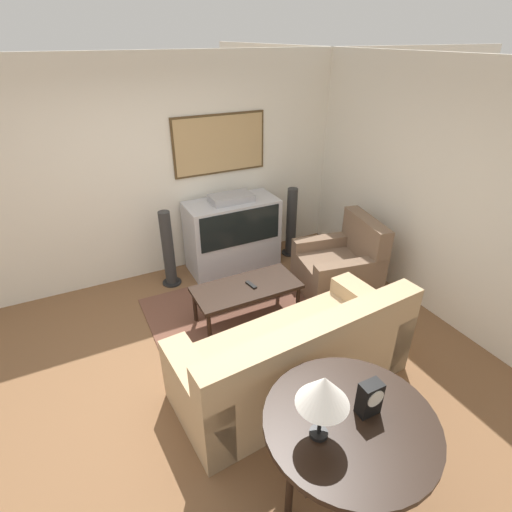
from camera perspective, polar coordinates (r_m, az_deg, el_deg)
ground_plane at (r=4.03m, az=-5.69°, el=-16.11°), size 12.00×12.00×0.00m
wall_back at (r=5.13m, az=-15.29°, el=11.23°), size 12.00×0.10×2.70m
wall_right at (r=4.70m, az=24.98°, el=7.82°), size 0.06×12.00×2.70m
area_rug at (r=4.62m, az=-1.97°, el=-8.77°), size 1.99×1.75×0.01m
tv at (r=5.38m, az=-3.40°, el=3.17°), size 1.20×0.57×1.05m
couch at (r=3.67m, az=5.60°, el=-14.37°), size 2.17×1.07×0.92m
armchair at (r=5.05m, az=11.82°, el=-1.73°), size 1.01×0.98×0.94m
coffee_table at (r=4.38m, az=-1.36°, el=-4.81°), size 1.16×0.54×0.45m
console_table at (r=2.74m, az=13.31°, el=-22.85°), size 1.08×1.08×0.80m
table_lamp at (r=2.32m, az=9.61°, el=-18.54°), size 0.30×0.30×0.46m
mantel_clock at (r=2.66m, az=15.92°, el=-18.96°), size 0.14×0.10×0.24m
remote at (r=4.36m, az=-0.69°, el=-4.12°), size 0.07×0.17×0.02m
speaker_tower_left at (r=5.10m, az=-12.42°, el=0.71°), size 0.24×0.24×1.00m
speaker_tower_right at (r=5.72m, az=5.06°, el=4.58°), size 0.24×0.24×1.00m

